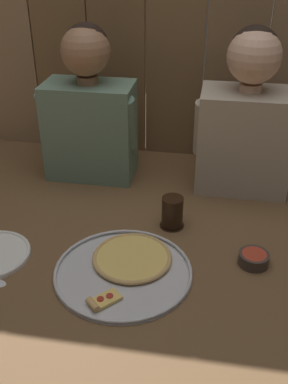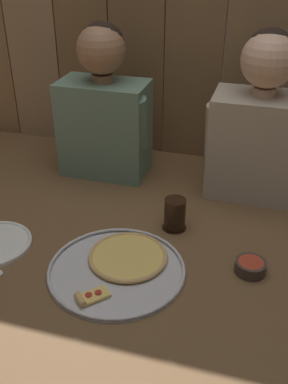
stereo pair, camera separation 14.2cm
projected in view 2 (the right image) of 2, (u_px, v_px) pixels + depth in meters
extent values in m
plane|color=brown|center=(139.00, 257.00, 1.43)|extent=(3.20, 3.20, 0.00)
cylinder|color=silver|center=(117.00, 271.00, 1.36)|extent=(0.42, 0.42, 0.01)
torus|color=silver|center=(117.00, 269.00, 1.36)|extent=(0.42, 0.42, 0.01)
cylinder|color=#B23823|center=(128.00, 258.00, 1.41)|extent=(0.24, 0.24, 0.00)
cylinder|color=#EFC660|center=(128.00, 256.00, 1.41)|extent=(0.23, 0.23, 0.01)
torus|color=tan|center=(128.00, 256.00, 1.41)|extent=(0.25, 0.25, 0.01)
cube|color=#EFC660|center=(94.00, 296.00, 1.26)|extent=(0.09, 0.09, 0.01)
cylinder|color=tan|center=(80.00, 300.00, 1.24)|extent=(0.05, 0.05, 0.02)
cylinder|color=#A3281E|center=(89.00, 295.00, 1.26)|extent=(0.02, 0.02, 0.00)
cylinder|color=#A3281E|center=(98.00, 293.00, 1.26)|extent=(0.02, 0.02, 0.00)
cylinder|color=black|center=(174.00, 227.00, 1.56)|extent=(0.09, 0.09, 0.01)
cylinder|color=black|center=(175.00, 213.00, 1.53)|extent=(0.07, 0.07, 0.11)
cylinder|color=#3D332D|center=(250.00, 267.00, 1.36)|extent=(0.09, 0.09, 0.04)
cylinder|color=#B23823|center=(251.00, 264.00, 1.35)|extent=(0.08, 0.08, 0.02)
cube|color=slate|center=(105.00, 129.00, 1.83)|extent=(0.35, 0.20, 0.39)
cylinder|color=#9E7051|center=(102.00, 78.00, 1.72)|extent=(0.08, 0.08, 0.03)
sphere|color=#9E7051|center=(101.00, 49.00, 1.67)|extent=(0.18, 0.18, 0.18)
sphere|color=black|center=(102.00, 45.00, 1.67)|extent=(0.17, 0.17, 0.17)
cylinder|color=slate|center=(64.00, 115.00, 1.80)|extent=(0.08, 0.12, 0.22)
cylinder|color=slate|center=(138.00, 123.00, 1.73)|extent=(0.08, 0.12, 0.22)
cube|color=#B2A38E|center=(257.00, 146.00, 1.68)|extent=(0.35, 0.23, 0.39)
cylinder|color=#DBAD8E|center=(264.00, 92.00, 1.58)|extent=(0.08, 0.08, 0.03)
sphere|color=#DBAD8E|center=(269.00, 60.00, 1.52)|extent=(0.19, 0.19, 0.19)
sphere|color=black|center=(270.00, 54.00, 1.52)|extent=(0.18, 0.18, 0.18)
cylinder|color=#B2A38E|center=(216.00, 131.00, 1.66)|extent=(0.08, 0.11, 0.22)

